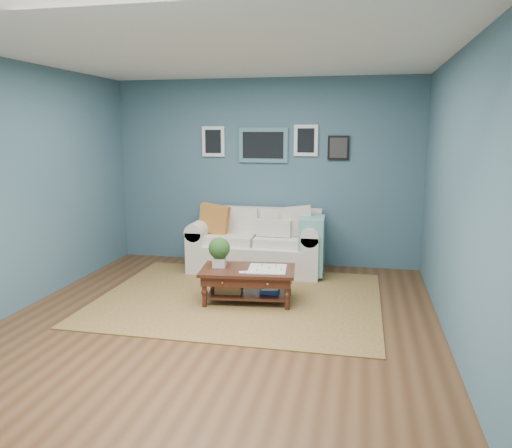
# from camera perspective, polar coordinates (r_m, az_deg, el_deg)

# --- Properties ---
(room_shell) EXTENTS (5.00, 5.02, 2.70)m
(room_shell) POSITION_cam_1_polar(r_m,az_deg,el_deg) (4.99, -4.38, 3.71)
(room_shell) COLOR brown
(room_shell) RESTS_ON ground
(area_rug) EXTENTS (3.25, 2.60, 0.01)m
(area_rug) POSITION_cam_1_polar(r_m,az_deg,el_deg) (5.97, -1.89, -8.47)
(area_rug) COLOR brown
(area_rug) RESTS_ON ground
(loveseat) EXTENTS (1.87, 0.85, 0.96)m
(loveseat) POSITION_cam_1_polar(r_m,az_deg,el_deg) (7.03, 0.73, -2.26)
(loveseat) COLOR silver
(loveseat) RESTS_ON ground
(coffee_table) EXTENTS (1.13, 0.74, 0.75)m
(coffee_table) POSITION_cam_1_polar(r_m,az_deg,el_deg) (5.77, -1.48, -5.74)
(coffee_table) COLOR #36140D
(coffee_table) RESTS_ON ground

